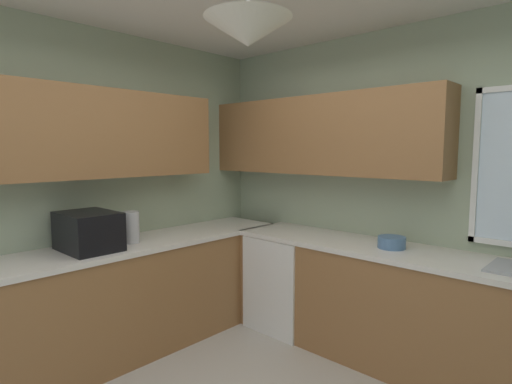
{
  "coord_description": "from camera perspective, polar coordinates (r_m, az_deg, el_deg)",
  "views": [
    {
      "loc": [
        1.44,
        -1.49,
        1.68
      ],
      "look_at": [
        -0.57,
        0.67,
        1.37
      ],
      "focal_mm": 28.6,
      "sensor_mm": 36.0,
      "label": 1
    }
  ],
  "objects": [
    {
      "name": "counter_run_back",
      "position": [
        3.44,
        19.84,
        -15.09
      ],
      "size": [
        2.94,
        0.65,
        0.91
      ],
      "color": "olive",
      "rests_on": "ground_plane"
    },
    {
      "name": "counter_run_left",
      "position": [
        3.56,
        -19.94,
        -14.37
      ],
      "size": [
        0.65,
        3.32,
        0.91
      ],
      "color": "olive",
      "rests_on": "ground_plane"
    },
    {
      "name": "microwave",
      "position": [
        3.35,
        -22.39,
        -5.08
      ],
      "size": [
        0.48,
        0.36,
        0.29
      ],
      "primitive_type": "cube",
      "color": "black",
      "rests_on": "counter_run_left"
    },
    {
      "name": "kettle",
      "position": [
        3.49,
        -17.06,
        -4.73
      ],
      "size": [
        0.13,
        0.13,
        0.26
      ],
      "primitive_type": "cylinder",
      "color": "#B7B7BC",
      "rests_on": "counter_run_left"
    },
    {
      "name": "room_shell",
      "position": [
        2.68,
        1.23,
        8.29
      ],
      "size": [
        3.85,
        3.71,
        2.73
      ],
      "color": "#9EAD8E",
      "rests_on": "ground_plane"
    },
    {
      "name": "dishwasher",
      "position": [
        3.96,
        4.44,
        -12.29
      ],
      "size": [
        0.6,
        0.6,
        0.87
      ],
      "primitive_type": "cube",
      "color": "white",
      "rests_on": "ground_plane"
    },
    {
      "name": "bowl",
      "position": [
        3.34,
        18.44,
        -6.7
      ],
      "size": [
        0.21,
        0.21,
        0.09
      ],
      "primitive_type": "cylinder",
      "color": "#4C7099",
      "rests_on": "counter_run_back"
    }
  ]
}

